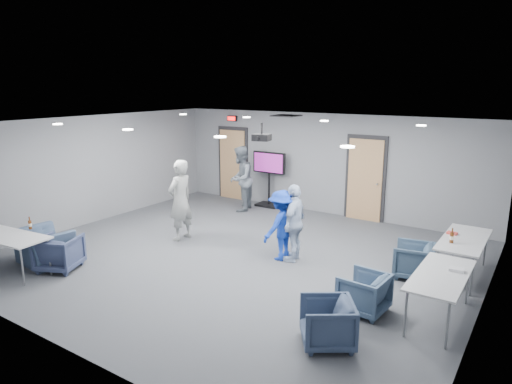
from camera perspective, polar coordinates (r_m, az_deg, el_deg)
The scene contains 29 objects.
floor at distance 9.46m, azimuth -2.30°, elevation -8.04°, with size 9.00×9.00×0.00m, color #373B3F.
ceiling at distance 8.84m, azimuth -2.46°, elevation 8.49°, with size 9.00×9.00×0.00m, color silver.
wall_back at distance 12.45m, azimuth 8.44°, elevation 3.50°, with size 9.00×0.02×2.70m, color slate.
wall_front at distance 6.39m, azimuth -23.98°, elevation -7.00°, with size 9.00×0.02×2.70m, color slate.
wall_left at distance 12.19m, azimuth -19.84°, elevation 2.64°, with size 0.02×8.00×2.70m, color slate.
wall_right at distance 7.47m, azimuth 27.01°, elevation -4.45°, with size 0.02×8.00×2.70m, color slate.
door_left at distance 13.97m, azimuth -2.90°, elevation 3.51°, with size 1.06×0.17×2.24m.
door_right at distance 12.02m, azimuth 13.49°, elevation 1.55°, with size 1.06×0.17×2.24m.
exit_sign at distance 13.79m, azimuth -3.02°, elevation 9.17°, with size 0.32×0.08×0.16m.
hvac_diffuser at distance 11.46m, azimuth 3.79°, elevation 9.50°, with size 0.60×0.60×0.03m, color black.
downlights at distance 8.84m, azimuth -2.46°, elevation 8.39°, with size 6.18×3.78×0.02m.
person_a at distance 10.34m, azimuth -9.44°, elevation -1.02°, with size 0.67×0.44×1.83m, color gray.
person_b at distance 12.59m, azimuth -1.94°, elevation 1.66°, with size 0.88×0.68×1.80m, color slate.
person_c at distance 9.05m, azimuth 4.81°, elevation -3.85°, with size 0.91×0.38×1.56m, color #ABBEDC.
person_d at distance 9.10m, azimuth 3.20°, elevation -4.17°, with size 0.92×0.53×1.42m, color #1835A0.
chair_right_a at distance 8.87m, azimuth 19.10°, elevation -8.08°, with size 0.68×0.70×0.64m, color #35475B.
chair_right_b at distance 7.38m, azimuth 13.31°, elevation -12.17°, with size 0.67×0.68×0.62m, color #3D516A.
chair_right_c at distance 6.44m, azimuth 8.89°, elevation -15.87°, with size 0.68×0.70×0.64m, color #35435C.
chair_front_a at distance 9.47m, azimuth -23.36°, elevation -6.99°, with size 0.71×0.73×0.66m, color #333C58.
chair_front_b at distance 9.92m, azimuth -25.15°, elevation -6.23°, with size 1.04×0.91×0.68m, color #384961.
table_right_a at distance 9.10m, azimuth 24.56°, elevation -5.58°, with size 0.72×1.74×0.73m.
table_right_b at distance 7.34m, azimuth 22.11°, elevation -9.82°, with size 0.71×1.70×0.73m.
table_front_left at distance 9.64m, azimuth -28.72°, elevation -5.02°, with size 1.76×0.87×0.73m.
bottle_front at distance 9.78m, azimuth -26.41°, elevation -3.67°, with size 0.06×0.06×0.25m.
bottle_right at distance 8.72m, azimuth 23.27°, elevation -5.24°, with size 0.07×0.07×0.27m.
snack_box at distance 9.24m, azimuth 23.31°, elevation -4.74°, with size 0.18×0.12×0.04m, color #C13830.
wrapper at distance 7.50m, azimuth 23.77°, elevation -8.88°, with size 0.20×0.14×0.05m, color silver.
tv_stand at distance 13.05m, azimuth 1.63°, elevation 2.05°, with size 1.03×0.49×1.58m.
projector at distance 9.24m, azimuth 0.70°, elevation 6.87°, with size 0.39×0.36×0.36m.
Camera 1 is at (5.16, -7.14, 3.44)m, focal length 32.00 mm.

